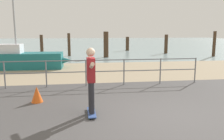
# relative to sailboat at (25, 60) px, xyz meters

# --- Properties ---
(ground_plane) EXTENTS (24.00, 10.00, 0.04)m
(ground_plane) POSITION_rel_sailboat_xyz_m (4.82, -9.27, -0.52)
(ground_plane) COLOR #474444
(ground_plane) RESTS_ON ground
(beach_strip) EXTENTS (24.00, 6.00, 0.04)m
(beach_strip) POSITION_rel_sailboat_xyz_m (4.82, -1.27, -0.52)
(beach_strip) COLOR tan
(beach_strip) RESTS_ON ground
(sea_surface) EXTENTS (72.00, 50.00, 0.04)m
(sea_surface) POSITION_rel_sailboat_xyz_m (4.82, 26.73, -0.52)
(sea_surface) COLOR #849EA3
(sea_surface) RESTS_ON ground
(railing_fence) EXTENTS (9.03, 0.05, 1.05)m
(railing_fence) POSITION_rel_sailboat_xyz_m (3.28, -4.67, 0.17)
(railing_fence) COLOR slate
(railing_fence) RESTS_ON ground
(sailboat) EXTENTS (4.97, 1.50, 5.05)m
(sailboat) POSITION_rel_sailboat_xyz_m (0.00, 0.00, 0.00)
(sailboat) COLOR #19666B
(sailboat) RESTS_ON ground
(skateboard) EXTENTS (0.21, 0.80, 0.08)m
(skateboard) POSITION_rel_sailboat_xyz_m (3.33, -7.80, -0.45)
(skateboard) COLOR #334C8C
(skateboard) RESTS_ON ground
(skateboarder) EXTENTS (0.22, 1.45, 1.65)m
(skateboarder) POSITION_rel_sailboat_xyz_m (3.33, -7.80, 0.50)
(skateboarder) COLOR #26262B
(skateboarder) RESTS_ON skateboard
(groyne_post_0) EXTENTS (0.32, 0.32, 1.71)m
(groyne_post_0) POSITION_rel_sailboat_xyz_m (-0.81, 10.89, 0.33)
(groyne_post_0) COLOR #422D1E
(groyne_post_0) RESTS_ON ground
(groyne_post_1) EXTENTS (0.24, 0.24, 1.92)m
(groyne_post_1) POSITION_rel_sailboat_xyz_m (2.16, 6.23, 0.44)
(groyne_post_1) COLOR #422D1E
(groyne_post_1) RESTS_ON ground
(groyne_post_2) EXTENTS (0.40, 0.40, 2.06)m
(groyne_post_2) POSITION_rel_sailboat_xyz_m (5.13, 4.89, 0.51)
(groyne_post_2) COLOR #422D1E
(groyne_post_2) RESTS_ON ground
(groyne_post_3) EXTENTS (0.36, 0.36, 1.48)m
(groyne_post_3) POSITION_rel_sailboat_xyz_m (8.10, 10.84, 0.22)
(groyne_post_3) COLOR #422D1E
(groyne_post_3) RESTS_ON ground
(groyne_post_4) EXTENTS (0.32, 0.32, 1.77)m
(groyne_post_4) POSITION_rel_sailboat_xyz_m (11.07, 7.32, 0.36)
(groyne_post_4) COLOR #422D1E
(groyne_post_4) RESTS_ON ground
(groyne_post_5) EXTENTS (0.25, 0.25, 2.10)m
(groyne_post_5) POSITION_rel_sailboat_xyz_m (14.05, 4.27, 0.53)
(groyne_post_5) COLOR #422D1E
(groyne_post_5) RESTS_ON ground
(traffic_cone) EXTENTS (0.36, 0.36, 0.50)m
(traffic_cone) POSITION_rel_sailboat_xyz_m (1.76, -6.55, -0.27)
(traffic_cone) COLOR #E55919
(traffic_cone) RESTS_ON ground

